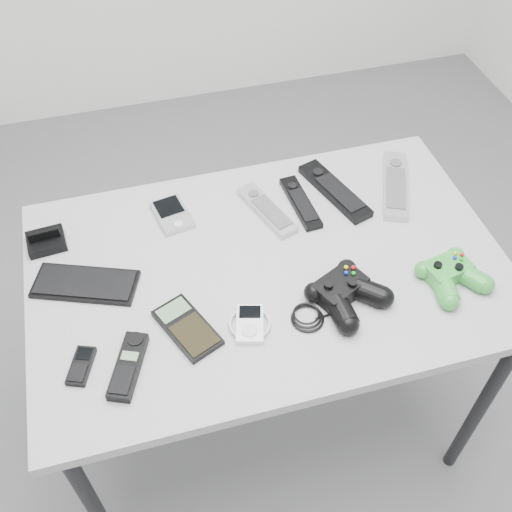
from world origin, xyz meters
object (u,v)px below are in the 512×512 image
object	(u,v)px
mobile_phone	(81,366)
calculator	(187,327)
remote_black_b	(335,190)
remote_silver_b	(395,185)
remote_silver_a	(267,209)
mp3_player	(250,324)
controller_black	(345,291)
remote_black_a	(301,202)
cordless_handset	(128,366)
pda	(172,214)
controller_green	(451,274)
pda_keyboard	(85,284)
desk	(268,282)

from	to	relation	value
mobile_phone	calculator	bearing A→B (deg)	30.08
remote_black_b	remote_silver_b	xyz separation A→B (m)	(0.16, -0.02, 0.00)
remote_silver_a	remote_black_b	xyz separation A→B (m)	(0.18, 0.02, 0.00)
mp3_player	controller_black	size ratio (longest dim) A/B	0.36
remote_black_b	calculator	size ratio (longest dim) A/B	1.52
remote_silver_b	mp3_player	xyz separation A→B (m)	(-0.47, -0.31, -0.00)
remote_silver_b	mobile_phone	world-z (taller)	remote_silver_b
remote_black_a	controller_black	distance (m)	0.30
cordless_handset	calculator	distance (m)	0.14
pda	mobile_phone	distance (m)	0.44
calculator	controller_green	xyz separation A→B (m)	(0.59, -0.02, 0.02)
pda_keyboard	remote_silver_b	xyz separation A→B (m)	(0.79, 0.11, 0.01)
desk	calculator	size ratio (longest dim) A/B	6.90
remote_black_a	remote_silver_b	size ratio (longest dim) A/B	0.76
remote_black_b	cordless_handset	size ratio (longest dim) A/B	1.60
mp3_player	mobile_phone	bearing A→B (deg)	-163.19
cordless_handset	mp3_player	size ratio (longest dim) A/B	1.57
remote_silver_a	pda_keyboard	bearing A→B (deg)	175.51
remote_silver_b	mobile_phone	xyz separation A→B (m)	(-0.81, -0.32, -0.01)
remote_silver_a	remote_black_b	distance (m)	0.19
remote_silver_b	cordless_handset	bearing A→B (deg)	-130.51
pda_keyboard	mp3_player	bearing A→B (deg)	-10.71
mobile_phone	controller_green	size ratio (longest dim) A/B	0.58
mobile_phone	calculator	distance (m)	0.22
controller_black	pda_keyboard	bearing A→B (deg)	136.00
mobile_phone	remote_silver_b	bearing A→B (deg)	42.83
mobile_phone	mp3_player	world-z (taller)	mp3_player
remote_silver_a	controller_black	world-z (taller)	controller_black
remote_black_a	mobile_phone	distance (m)	0.65
controller_black	controller_green	world-z (taller)	controller_black
pda	remote_black_b	xyz separation A→B (m)	(0.41, -0.03, 0.00)
pda_keyboard	cordless_handset	distance (m)	0.24
pda_keyboard	controller_black	bearing A→B (deg)	2.15
pda	cordless_handset	distance (m)	0.43
remote_black_b	controller_green	world-z (taller)	controller_green
pda	remote_silver_a	distance (m)	0.23
remote_silver_a	mobile_phone	xyz separation A→B (m)	(-0.47, -0.32, -0.00)
remote_black_a	cordless_handset	bearing A→B (deg)	-146.75
desk	pda	bearing A→B (deg)	131.01
remote_black_b	cordless_handset	xyz separation A→B (m)	(-0.57, -0.37, 0.00)
mobile_phone	controller_green	world-z (taller)	controller_green
controller_green	remote_black_a	bearing A→B (deg)	115.51
cordless_handset	controller_green	world-z (taller)	controller_green
desk	remote_black_a	size ratio (longest dim) A/B	5.76
mp3_player	calculator	bearing A→B (deg)	-176.03
pda_keyboard	calculator	xyz separation A→B (m)	(0.19, -0.17, 0.00)
remote_black_b	cordless_handset	bearing A→B (deg)	-164.35
mobile_phone	controller_black	distance (m)	0.56
pda_keyboard	pda	bearing A→B (deg)	57.23
mobile_phone	calculator	xyz separation A→B (m)	(0.22, 0.03, 0.00)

